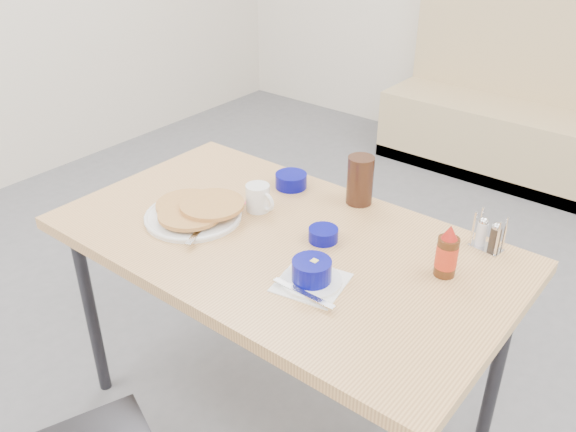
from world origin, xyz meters
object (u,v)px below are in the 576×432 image
Objects in this scene: creamer_bowl at (291,181)px; pancake_plate at (195,212)px; syrup_bottle at (447,254)px; booth_bench at (540,125)px; condiment_caddy at (488,237)px; grits_setting at (311,274)px; amber_tumbler at (360,180)px; dining_table at (282,255)px; butter_bowl at (323,235)px; coffee_mug at (259,198)px.

pancake_plate is at bearing -106.16° from creamer_bowl.
creamer_bowl is at bearing 167.19° from syrup_bottle.
condiment_caddy is at bearing -76.99° from booth_bench.
amber_tumbler is (-0.15, 0.47, 0.05)m from grits_setting.
dining_table is 8.89× the size of syrup_bottle.
condiment_caddy reaches higher than creamer_bowl.
amber_tumbler is at bearing 99.92° from butter_bowl.
butter_bowl is (0.28, -0.02, -0.03)m from coffee_mug.
booth_bench is 21.05× the size of butter_bowl.
grits_setting is 0.55m from condiment_caddy.
grits_setting is at bearing -30.04° from coffee_mug.
dining_table is at bearing -28.06° from coffee_mug.
booth_bench is at bearing 91.52° from amber_tumbler.
booth_bench is at bearing 94.49° from grits_setting.
grits_setting is 2.02× the size of creamer_bowl.
dining_table is at bearing -99.73° from amber_tumbler.
pancake_plate is 0.43m from butter_bowl.
condiment_caddy is (0.51, 0.34, 0.10)m from dining_table.
amber_tumbler is at bearing 80.27° from dining_table.
syrup_bottle reaches higher than pancake_plate.
pancake_plate is at bearing -126.87° from coffee_mug.
booth_bench reaches higher than coffee_mug.
coffee_mug is at bearing -93.97° from booth_bench.
syrup_bottle reaches higher than creamer_bowl.
dining_table is 0.26m from grits_setting.
pancake_plate is 0.90m from condiment_caddy.
dining_table is at bearing -90.00° from booth_bench.
dining_table is at bearing -138.49° from condiment_caddy.
butter_bowl is at bearing -169.76° from syrup_bottle.
amber_tumbler is at bearing 12.22° from creamer_bowl.
syrup_bottle is (0.26, 0.26, 0.04)m from grits_setting.
syrup_bottle reaches higher than dining_table.
syrup_bottle is (0.47, -2.40, 0.48)m from booth_bench.
grits_setting reaches higher than butter_bowl.
dining_table is at bearing 148.42° from grits_setting.
amber_tumbler is (0.06, -2.19, 0.49)m from booth_bench.
condiment_caddy is at bearing 33.54° from dining_table.
syrup_bottle is at bearing -12.81° from creamer_bowl.
butter_bowl is at bearing -36.20° from creamer_bowl.
grits_setting reaches higher than creamer_bowl.
coffee_mug reaches higher than butter_bowl.
grits_setting is (0.21, -0.13, 0.09)m from dining_table.
pancake_plate is 0.80m from syrup_bottle.
creamer_bowl is at bearing 143.80° from butter_bowl.
dining_table is 12.57× the size of creamer_bowl.
condiment_caddy is at bearing 33.53° from butter_bowl.
coffee_mug is (0.13, 0.17, 0.02)m from pancake_plate.
grits_setting is at bearing -31.58° from dining_table.
booth_bench reaches higher than butter_bowl.
creamer_bowl is at bearing -167.89° from condiment_caddy.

